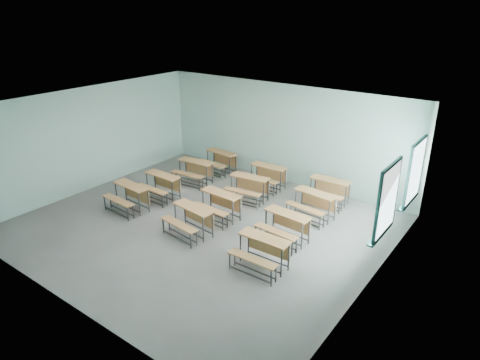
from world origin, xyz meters
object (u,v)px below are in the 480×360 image
Objects in this scene: desk_unit_r2c0 at (194,169)px; desk_unit_r3c2 at (329,188)px; desk_unit_r2c1 at (248,185)px; desk_unit_r1c2 at (285,223)px; desk_unit_r1c0 at (160,183)px; desk_unit_r3c1 at (267,174)px; desk_unit_r0c0 at (129,194)px; desk_unit_r1c1 at (219,202)px; desk_unit_r3c0 at (219,159)px; desk_unit_r0c1 at (190,217)px; desk_unit_r0c2 at (262,249)px; desk_unit_r2c2 at (313,202)px.

desk_unit_r2c0 and desk_unit_r3c2 have the same top height.
desk_unit_r2c1 is at bearing -6.90° from desk_unit_r2c0.
desk_unit_r1c0 is at bearing -175.55° from desk_unit_r1c2.
desk_unit_r3c1 is 2.08m from desk_unit_r3c2.
desk_unit_r0c0 and desk_unit_r1c1 have the same top height.
desk_unit_r1c2 is 1.02× the size of desk_unit_r3c2.
desk_unit_r3c0 is at bearing 176.43° from desk_unit_r3c2.
desk_unit_r1c0 is at bearing 86.68° from desk_unit_r0c0.
desk_unit_r0c1 is at bearing -90.47° from desk_unit_r3c1.
desk_unit_r1c0 is (-4.52, 1.30, 0.00)m from desk_unit_r0c2.
desk_unit_r2c1 is at bearing 50.96° from desk_unit_r0c0.
desk_unit_r1c2 is at bearing -26.63° from desk_unit_r3c0.
desk_unit_r0c1 is 1.06× the size of desk_unit_r3c1.
desk_unit_r0c0 is 5.17m from desk_unit_r2c2.
desk_unit_r3c1 is at bearing 61.56° from desk_unit_r0c0.
desk_unit_r1c0 is at bearing -95.47° from desk_unit_r2c0.
desk_unit_r1c1 is at bearing -175.34° from desk_unit_r1c2.
desk_unit_r1c1 is at bearing 95.58° from desk_unit_r0c1.
desk_unit_r3c0 is at bearing 126.46° from desk_unit_r0c1.
desk_unit_r1c2 is at bearing -90.77° from desk_unit_r3c2.
desk_unit_r3c0 is 1.05× the size of desk_unit_r3c1.
desk_unit_r0c2 is 4.48m from desk_unit_r3c1.
desk_unit_r2c2 is at bearing 34.78° from desk_unit_r0c0.
desk_unit_r1c2 is 1.03× the size of desk_unit_r3c1.
desk_unit_r1c2 is at bearing 0.90° from desk_unit_r1c0.
desk_unit_r2c0 is at bearing -172.74° from desk_unit_r2c2.
desk_unit_r0c2 is 1.32m from desk_unit_r1c2.
desk_unit_r0c2 and desk_unit_r1c1 have the same top height.
desk_unit_r1c1 is 3.47m from desk_unit_r3c0.
desk_unit_r1c2 is 0.99× the size of desk_unit_r3c0.
desk_unit_r2c0 and desk_unit_r2c1 have the same top height.
desk_unit_r3c0 is (-2.13, 1.29, 0.00)m from desk_unit_r2c1.
desk_unit_r0c0 is at bearing -98.53° from desk_unit_r2c0.
desk_unit_r2c2 is (2.09, 0.12, 0.00)m from desk_unit_r2c1.
desk_unit_r0c2 and desk_unit_r1c2 have the same top height.
desk_unit_r0c1 is 1.02× the size of desk_unit_r2c0.
desk_unit_r3c1 is (2.16, 1.03, 0.00)m from desk_unit_r2c0.
desk_unit_r0c1 is 1.01× the size of desk_unit_r3c0.
desk_unit_r0c1 is at bearing -54.75° from desk_unit_r2c0.
desk_unit_r0c2 is at bearing -88.63° from desk_unit_r3c2.
desk_unit_r1c0 is 2.64m from desk_unit_r2c1.
desk_unit_r2c0 is 4.30m from desk_unit_r2c2.
desk_unit_r0c1 and desk_unit_r1c2 have the same top height.
desk_unit_r2c2 is 1.05× the size of desk_unit_r3c1.
desk_unit_r2c2 is 1.01× the size of desk_unit_r3c0.
desk_unit_r1c1 and desk_unit_r3c0 have the same top height.
desk_unit_r2c0 is 1.04× the size of desk_unit_r3c1.
desk_unit_r0c1 is (2.36, -0.01, 0.00)m from desk_unit_r0c0.
desk_unit_r1c2 is (2.11, 1.12, 0.00)m from desk_unit_r0c1.
desk_unit_r0c0 is 1.04× the size of desk_unit_r0c2.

